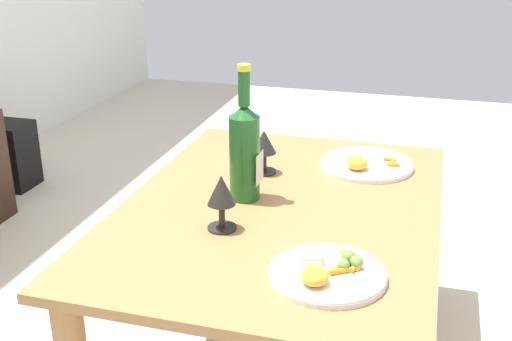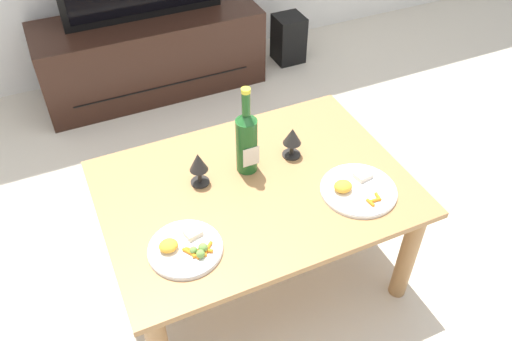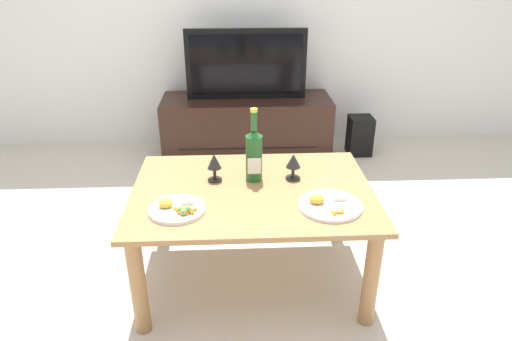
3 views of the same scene
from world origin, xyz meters
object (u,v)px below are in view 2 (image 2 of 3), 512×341
tv_stand (151,54)px  wine_bottle (247,140)px  floor_speaker (289,39)px  dinner_plate_left (185,248)px  dining_table (255,203)px  goblet_right (292,138)px  dinner_plate_right (357,189)px  goblet_left (198,164)px

tv_stand → wine_bottle: wine_bottle is taller
floor_speaker → dinner_plate_left: (-1.29, -1.75, 0.37)m
dining_table → floor_speaker: dining_table is taller
tv_stand → goblet_right: 1.56m
dining_table → wine_bottle: (0.01, 0.10, 0.23)m
floor_speaker → dinner_plate_right: 1.89m
floor_speaker → goblet_left: goblet_left is taller
tv_stand → goblet_right: (0.19, -1.50, 0.37)m
goblet_left → goblet_right: size_ratio=1.07×
wine_bottle → goblet_right: bearing=-0.1°
wine_bottle → dinner_plate_left: wine_bottle is taller
floor_speaker → wine_bottle: (-0.94, -1.46, 0.50)m
floor_speaker → dinner_plate_left: 2.20m
wine_bottle → dinner_plate_left: (-0.35, -0.29, -0.13)m
tv_stand → dinner_plate_right: dinner_plate_right is taller
dining_table → tv_stand: bearing=89.3°
dining_table → floor_speaker: bearing=58.5°
dining_table → wine_bottle: wine_bottle is taller
dinner_plate_left → floor_speaker: bearing=53.5°
floor_speaker → wine_bottle: size_ratio=0.88×
floor_speaker → goblet_left: 1.90m
dining_table → dinner_plate_right: bearing=-28.6°
dining_table → dinner_plate_left: dinner_plate_left is taller
wine_bottle → dinner_plate_right: 0.45m
dinner_plate_left → dinner_plate_right: 0.67m
tv_stand → goblet_left: 1.56m
goblet_right → tv_stand: bearing=97.0°
tv_stand → dinner_plate_right: size_ratio=4.77×
goblet_left → dinner_plate_right: (0.51, -0.28, -0.08)m
floor_speaker → dinner_plate_right: (-0.62, -1.74, 0.37)m
goblet_left → dinner_plate_left: (-0.15, -0.29, -0.08)m
dinner_plate_left → goblet_right: bearing=28.0°
tv_stand → floor_speaker: bearing=-2.8°
tv_stand → wine_bottle: 1.56m
wine_bottle → dinner_plate_left: bearing=-140.4°
floor_speaker → goblet_right: 1.70m
dining_table → wine_bottle: bearing=83.1°
floor_speaker → wine_bottle: wine_bottle is taller
tv_stand → wine_bottle: (-0.01, -1.50, 0.42)m
wine_bottle → dinner_plate_left: 0.47m
dining_table → floor_speaker: size_ratio=3.56×
tv_stand → goblet_right: size_ratio=10.23×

